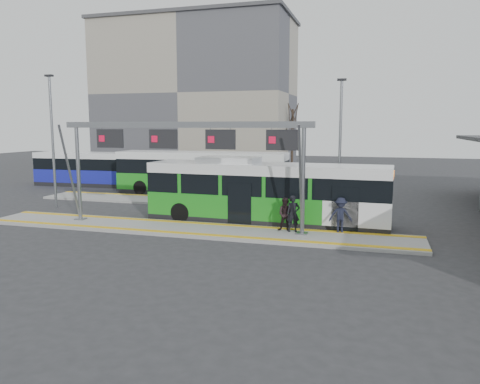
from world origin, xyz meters
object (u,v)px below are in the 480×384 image
object	(u,v)px
gantry	(184,143)
passenger_c	(340,215)
hero_bus	(266,193)
passenger_b	(286,214)
passenger_a	(293,214)

from	to	relation	value
gantry	passenger_c	distance (m)	8.27
hero_bus	passenger_c	world-z (taller)	hero_bus
passenger_b	passenger_c	world-z (taller)	passenger_c
hero_bus	passenger_a	xyz separation A→B (m)	(1.87, -2.24, -0.58)
gantry	hero_bus	size ratio (longest dim) A/B	1.02
gantry	passenger_b	world-z (taller)	gantry
hero_bus	passenger_c	bearing A→B (deg)	-21.72
passenger_a	passenger_b	bearing A→B (deg)	155.96
passenger_b	gantry	bearing A→B (deg)	-178.38
passenger_a	passenger_c	distance (m)	2.22
passenger_a	passenger_b	distance (m)	0.36
gantry	hero_bus	distance (m)	5.13
gantry	passenger_c	bearing A→B (deg)	6.41
gantry	hero_bus	world-z (taller)	gantry
passenger_a	passenger_c	xyz separation A→B (m)	(2.17, 0.46, -0.03)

